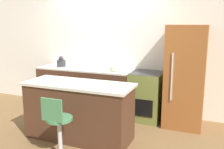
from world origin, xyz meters
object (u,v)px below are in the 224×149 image
mixing_bowl (116,68)px  stool_chair (58,128)px  oven_range (146,96)px  refrigerator (185,77)px  kettle (61,62)px

mixing_bowl → stool_chair: bearing=-94.3°
oven_range → mixing_bowl: 0.80m
refrigerator → oven_range: bearing=177.9°
kettle → mixing_bowl: size_ratio=0.86×
stool_chair → kettle: kettle is taller
refrigerator → mixing_bowl: (-1.33, -0.00, 0.06)m
kettle → oven_range: bearing=0.8°
refrigerator → stool_chair: refrigerator is taller
oven_range → stool_chair: bearing=-111.9°
oven_range → stool_chair: (-0.76, -1.88, -0.03)m
refrigerator → kettle: 2.61m
mixing_bowl → oven_range: bearing=2.6°
oven_range → stool_chair: oven_range is taller
kettle → mixing_bowl: (1.27, 0.00, -0.05)m
stool_chair → refrigerator: bearing=51.7°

